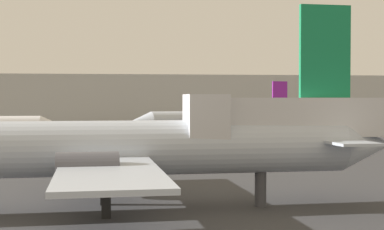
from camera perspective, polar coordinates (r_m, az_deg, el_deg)
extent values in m
cylinder|color=#B2BCCC|center=(33.67, -11.38, -3.30)|extent=(32.31, 4.79, 3.21)
cone|color=#B2BCCC|center=(37.74, 16.89, -2.82)|extent=(3.69, 3.38, 3.21)
cube|color=#B2BCCC|center=(33.72, -8.63, -4.11)|extent=(6.03, 26.85, 0.24)
cube|color=#B2BCCC|center=(36.75, 13.73, -2.41)|extent=(2.85, 8.64, 0.16)
cube|color=#147F4C|center=(36.53, 13.05, 5.12)|extent=(3.26, 0.46, 7.05)
cylinder|color=#4C4C54|center=(28.69, -10.32, -5.43)|extent=(3.13, 1.98, 1.83)
cylinder|color=#4C4C54|center=(38.76, -10.25, -3.61)|extent=(3.13, 1.98, 1.83)
cube|color=black|center=(31.99, -8.52, -8.29)|extent=(0.53, 0.53, 2.05)
cube|color=black|center=(36.00, -8.70, -7.19)|extent=(0.53, 0.53, 2.05)
cone|color=white|center=(73.95, -13.69, -1.08)|extent=(2.99, 2.74, 2.61)
cube|color=black|center=(74.70, -18.16, -2.80)|extent=(0.41, 0.41, 1.83)
cylinder|color=#B2BCCC|center=(84.63, 2.86, -0.65)|extent=(21.44, 7.95, 3.10)
cone|color=#B2BCCC|center=(80.51, -5.24, -0.77)|extent=(4.04, 3.81, 3.10)
cone|color=#B2BCCC|center=(90.26, 10.07, -0.53)|extent=(4.04, 3.81, 3.10)
cube|color=#B2BCCC|center=(85.07, 3.51, -0.95)|extent=(8.24, 20.00, 0.19)
cube|color=#B2BCCC|center=(89.20, 8.91, -0.35)|extent=(3.36, 6.84, 0.13)
cube|color=purple|center=(88.96, 8.70, 1.88)|extent=(2.49, 0.81, 4.47)
cylinder|color=#4C4C54|center=(81.42, 4.18, -1.17)|extent=(2.61, 1.92, 1.41)
cylinder|color=#4C4C54|center=(88.25, 2.14, -0.96)|extent=(2.61, 1.92, 1.41)
cube|color=black|center=(82.28, -1.51, -2.38)|extent=(0.47, 0.47, 1.68)
cube|color=black|center=(83.76, 3.95, -2.31)|extent=(0.47, 0.47, 1.68)
cube|color=black|center=(86.61, 3.09, -2.18)|extent=(0.47, 0.47, 1.68)
cube|color=silver|center=(36.85, 15.14, -0.20)|extent=(15.87, 2.18, 2.40)
cube|color=silver|center=(34.14, 1.39, -0.28)|extent=(2.50, 2.89, 2.80)
cylinder|color=#3F3F44|center=(35.18, 6.82, -5.62)|extent=(0.70, 0.70, 4.19)
cube|color=#B7B7B2|center=(130.56, 0.76, 1.25)|extent=(90.97, 26.05, 11.58)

